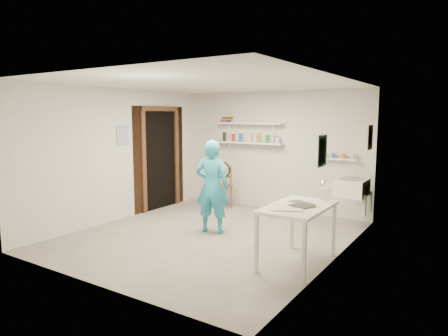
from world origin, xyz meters
The scene contains 27 objects.
floor centered at (0.00, 0.00, -0.01)m, with size 4.00×4.50×0.02m, color slate.
ceiling centered at (0.00, 0.00, 2.41)m, with size 4.00×4.50×0.02m, color silver.
wall_back centered at (0.00, 2.26, 1.20)m, with size 4.00×0.02×2.40m, color silver.
wall_front centered at (0.00, -2.26, 1.20)m, with size 4.00×0.02×2.40m, color silver.
wall_left centered at (-2.01, 0.00, 1.20)m, with size 0.02×4.50×2.40m, color silver.
wall_right centered at (2.01, 0.00, 1.20)m, with size 0.02×4.50×2.40m, color silver.
doorway_recess centered at (-1.99, 1.05, 1.00)m, with size 0.02×0.90×2.00m, color black.
corridor_box centered at (-2.70, 1.05, 1.05)m, with size 1.40×1.50×2.10m, color brown.
door_lintel centered at (-1.97, 1.05, 2.05)m, with size 0.06×1.05×0.10m, color brown.
door_jamb_near centered at (-1.97, 0.55, 1.00)m, with size 0.06×0.10×2.00m, color brown.
door_jamb_far centered at (-1.97, 1.55, 1.00)m, with size 0.06×0.10×2.00m, color brown.
shelf_lower centered at (-0.50, 2.13, 1.35)m, with size 1.50×0.22×0.03m, color white.
shelf_upper centered at (-0.50, 2.13, 1.75)m, with size 1.50×0.22×0.03m, color white.
ledge_shelf centered at (1.35, 2.17, 1.12)m, with size 0.70×0.14×0.03m, color white.
poster_left centered at (-1.99, 0.05, 1.55)m, with size 0.01×0.28×0.36m, color #334C7F.
poster_right_a centered at (1.99, 1.80, 1.55)m, with size 0.01×0.34×0.42m, color #995933.
poster_right_b centered at (1.99, -0.55, 1.50)m, with size 0.01×0.30×0.38m, color #3F724C.
belfast_sink centered at (1.75, 1.70, 0.70)m, with size 0.48×0.60×0.30m, color white.
man centered at (-0.09, 0.18, 0.76)m, with size 0.56×0.37×1.53m, color #269ABE.
wall_clock centered at (-0.03, 0.39, 1.02)m, with size 0.27×0.27×0.04m, color beige.
wooden_chair centered at (-0.94, 1.64, 0.48)m, with size 0.45×0.43×0.96m, color brown.
work_table centered at (1.64, -0.39, 0.39)m, with size 0.69×1.16×0.77m, color silver.
desk_lamp centered at (1.83, 0.07, 0.99)m, with size 0.14×0.14×0.14m, color white.
spray_cans centered at (-0.50, 2.13, 1.45)m, with size 1.26×0.06×0.17m.
book_stack centered at (-1.06, 2.13, 1.83)m, with size 0.26×0.14×0.14m.
ledge_pots centered at (1.35, 2.17, 1.18)m, with size 0.48×0.07×0.09m.
papers centered at (1.64, -0.39, 0.78)m, with size 0.30×0.22×0.02m.
Camera 1 is at (3.55, -5.08, 1.91)m, focal length 32.00 mm.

